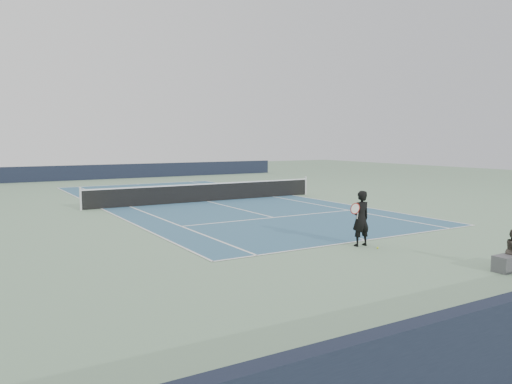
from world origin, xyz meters
TOP-DOWN VIEW (x-y plane):
  - ground at (0.00, 0.00)m, footprint 80.00×80.00m
  - court_surface at (0.00, 0.00)m, footprint 10.97×23.77m
  - tennis_net at (0.00, 0.00)m, footprint 12.90×0.10m
  - windscreen_far at (0.00, 17.88)m, footprint 30.00×0.25m
  - tennis_player at (-0.73, -12.39)m, footprint 0.78×0.49m
  - tennis_ball at (-0.56, -12.95)m, footprint 0.06×0.06m

SIDE VIEW (x-z plane):
  - ground at x=0.00m, z-range 0.00..0.00m
  - court_surface at x=0.00m, z-range 0.00..0.01m
  - tennis_ball at x=-0.56m, z-range 0.00..0.06m
  - tennis_net at x=0.00m, z-range -0.03..1.04m
  - windscreen_far at x=0.00m, z-range 0.00..1.20m
  - tennis_player at x=-0.73m, z-range 0.00..1.70m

